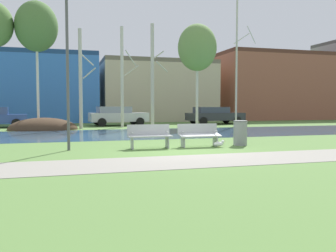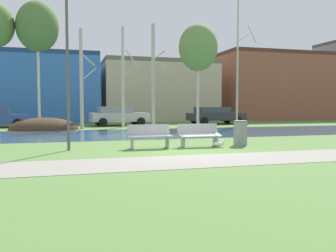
{
  "view_description": "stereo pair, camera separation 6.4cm",
  "coord_description": "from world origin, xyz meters",
  "px_view_note": "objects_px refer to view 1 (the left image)",
  "views": [
    {
      "loc": [
        -3.85,
        -11.61,
        1.57
      ],
      "look_at": [
        -0.23,
        1.06,
        0.8
      ],
      "focal_mm": 37.83,
      "sensor_mm": 36.0,
      "label": 1
    },
    {
      "loc": [
        -3.79,
        -11.63,
        1.57
      ],
      "look_at": [
        -0.23,
        1.06,
        0.8
      ],
      "focal_mm": 37.83,
      "sensor_mm": 36.0,
      "label": 2
    }
  ],
  "objects_px": {
    "streetlamp": "(67,45)",
    "parked_hatch_third_dark": "(214,115)",
    "bench_right": "(199,134)",
    "parked_sedan_second_silver": "(117,115)",
    "bench_left": "(150,136)",
    "seagull": "(219,144)",
    "trash_bin": "(240,132)"
  },
  "relations": [
    {
      "from": "bench_left",
      "to": "parked_hatch_third_dark",
      "type": "bearing_deg",
      "value": 58.87
    },
    {
      "from": "trash_bin",
      "to": "parked_hatch_third_dark",
      "type": "bearing_deg",
      "value": 70.32
    },
    {
      "from": "bench_left",
      "to": "seagull",
      "type": "xyz_separation_m",
      "value": [
        2.6,
        -0.37,
        -0.34
      ]
    },
    {
      "from": "bench_left",
      "to": "bench_right",
      "type": "bearing_deg",
      "value": 0.0
    },
    {
      "from": "bench_left",
      "to": "parked_sedan_second_silver",
      "type": "bearing_deg",
      "value": 86.67
    },
    {
      "from": "bench_left",
      "to": "parked_sedan_second_silver",
      "type": "relative_size",
      "value": 0.35
    },
    {
      "from": "trash_bin",
      "to": "parked_sedan_second_silver",
      "type": "bearing_deg",
      "value": 100.59
    },
    {
      "from": "parked_sedan_second_silver",
      "to": "parked_hatch_third_dark",
      "type": "bearing_deg",
      "value": -0.73
    },
    {
      "from": "bench_left",
      "to": "parked_hatch_third_dark",
      "type": "distance_m",
      "value": 17.38
    },
    {
      "from": "trash_bin",
      "to": "seagull",
      "type": "height_order",
      "value": "trash_bin"
    },
    {
      "from": "bench_right",
      "to": "parked_hatch_third_dark",
      "type": "bearing_deg",
      "value": 64.63
    },
    {
      "from": "bench_right",
      "to": "parked_sedan_second_silver",
      "type": "relative_size",
      "value": 0.35
    },
    {
      "from": "trash_bin",
      "to": "parked_hatch_third_dark",
      "type": "height_order",
      "value": "parked_hatch_third_dark"
    },
    {
      "from": "seagull",
      "to": "parked_hatch_third_dark",
      "type": "relative_size",
      "value": 0.1
    },
    {
      "from": "streetlamp",
      "to": "parked_hatch_third_dark",
      "type": "bearing_deg",
      "value": 51.09
    },
    {
      "from": "bench_right",
      "to": "streetlamp",
      "type": "distance_m",
      "value": 5.75
    },
    {
      "from": "parked_sedan_second_silver",
      "to": "seagull",
      "type": "bearing_deg",
      "value": -83.59
    },
    {
      "from": "parked_sedan_second_silver",
      "to": "bench_left",
      "type": "bearing_deg",
      "value": -93.33
    },
    {
      "from": "trash_bin",
      "to": "parked_sedan_second_silver",
      "type": "xyz_separation_m",
      "value": [
        -2.8,
        14.97,
        0.28
      ]
    },
    {
      "from": "trash_bin",
      "to": "seagull",
      "type": "distance_m",
      "value": 1.2
    },
    {
      "from": "bench_right",
      "to": "seagull",
      "type": "height_order",
      "value": "bench_right"
    },
    {
      "from": "seagull",
      "to": "streetlamp",
      "type": "relative_size",
      "value": 0.09
    },
    {
      "from": "streetlamp",
      "to": "parked_sedan_second_silver",
      "type": "bearing_deg",
      "value": 75.85
    },
    {
      "from": "bench_right",
      "to": "parked_hatch_third_dark",
      "type": "height_order",
      "value": "parked_hatch_third_dark"
    },
    {
      "from": "trash_bin",
      "to": "parked_sedan_second_silver",
      "type": "distance_m",
      "value": 15.23
    },
    {
      "from": "streetlamp",
      "to": "bench_right",
      "type": "bearing_deg",
      "value": -2.57
    },
    {
      "from": "seagull",
      "to": "parked_hatch_third_dark",
      "type": "xyz_separation_m",
      "value": [
        6.39,
        15.25,
        0.63
      ]
    },
    {
      "from": "bench_left",
      "to": "bench_right",
      "type": "distance_m",
      "value": 1.93
    },
    {
      "from": "bench_left",
      "to": "trash_bin",
      "type": "xyz_separation_m",
      "value": [
        3.67,
        0.02,
        0.03
      ]
    },
    {
      "from": "seagull",
      "to": "parked_sedan_second_silver",
      "type": "height_order",
      "value": "parked_sedan_second_silver"
    },
    {
      "from": "bench_right",
      "to": "bench_left",
      "type": "bearing_deg",
      "value": 180.0
    },
    {
      "from": "streetlamp",
      "to": "parked_hatch_third_dark",
      "type": "relative_size",
      "value": 1.12
    }
  ]
}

